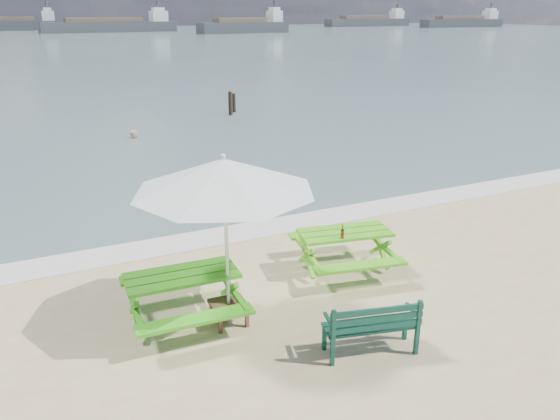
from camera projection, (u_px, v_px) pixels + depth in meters
name	position (u px, v px, depth m)	size (l,w,h in m)	color
sea	(32.00, 42.00, 79.13)	(300.00, 300.00, 0.00)	slate
foam_strip	(222.00, 235.00, 11.09)	(22.00, 0.90, 0.01)	silver
picnic_table_left	(183.00, 298.00, 7.93)	(1.69, 1.86, 0.76)	green
picnic_table_right	(344.00, 252.00, 9.50)	(1.85, 1.99, 0.74)	#51B81B
park_bench	(370.00, 336.00, 7.25)	(1.31, 0.70, 0.77)	#0E3B2D
side_table	(229.00, 313.00, 7.94)	(0.52, 0.52, 0.33)	brown
patio_umbrella	(224.00, 175.00, 7.22)	(2.58, 2.58, 2.49)	silver
beer_bottle	(342.00, 234.00, 9.05)	(0.06, 0.06, 0.23)	#924E15
swimmer	(134.00, 152.00, 19.77)	(0.59, 0.39, 1.59)	tan
mooring_pilings	(232.00, 105.00, 24.06)	(0.56, 0.76, 1.22)	black
cargo_ships	(268.00, 24.00, 134.40)	(137.82, 43.44, 4.40)	#34383D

